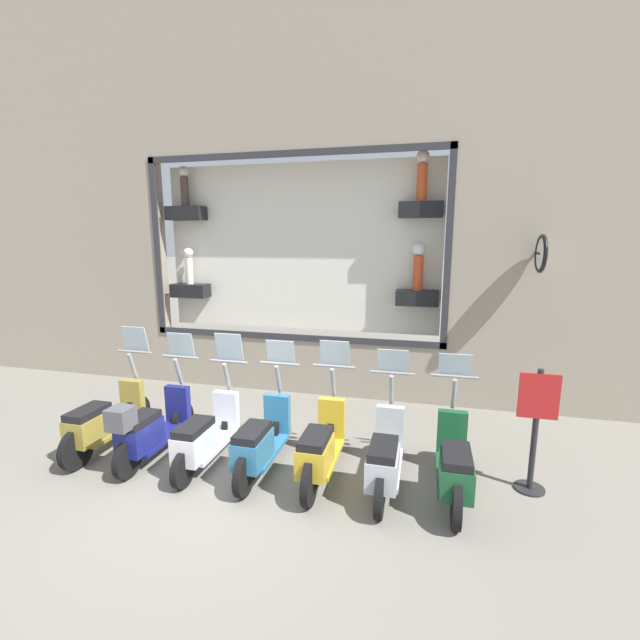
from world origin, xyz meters
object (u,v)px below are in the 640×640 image
scooter_yellow_2 (321,447)px  shop_sign_post (536,427)px  scooter_green_0 (454,464)px  scooter_silver_1 (385,457)px  scooter_white_4 (205,435)px  scooter_navy_5 (150,427)px  scooter_olive_6 (104,421)px  scooter_teal_3 (261,441)px

scooter_yellow_2 → shop_sign_post: size_ratio=1.17×
scooter_green_0 → scooter_silver_1: 0.81m
scooter_white_4 → scooter_navy_5: bearing=94.3°
scooter_green_0 → scooter_white_4: bearing=90.0°
scooter_silver_1 → scooter_olive_6: size_ratio=0.99×
scooter_navy_5 → scooter_olive_6: bearing=85.2°
scooter_silver_1 → scooter_yellow_2: scooter_yellow_2 is taller
scooter_white_4 → scooter_olive_6: bearing=89.7°
scooter_silver_1 → scooter_navy_5: bearing=91.0°
shop_sign_post → scooter_teal_3: bearing=96.8°
scooter_olive_6 → shop_sign_post: 5.81m
scooter_olive_6 → shop_sign_post: bearing=-86.1°
scooter_teal_3 → scooter_navy_5: bearing=92.2°
scooter_white_4 → shop_sign_post: scooter_white_4 is taller
scooter_silver_1 → scooter_white_4: bearing=90.0°
scooter_silver_1 → scooter_yellow_2: 0.81m
scooter_yellow_2 → scooter_white_4: scooter_white_4 is taller
scooter_silver_1 → scooter_teal_3: (0.00, 1.62, 0.01)m
scooter_navy_5 → scooter_olive_6: size_ratio=0.99×
scooter_green_0 → scooter_navy_5: (-0.06, 4.04, 0.04)m
scooter_navy_5 → scooter_olive_6: (0.07, 0.81, -0.02)m
scooter_navy_5 → scooter_yellow_2: bearing=-88.4°
scooter_white_4 → scooter_navy_5: (-0.06, 0.81, 0.05)m
scooter_teal_3 → shop_sign_post: scooter_teal_3 is taller
scooter_white_4 → scooter_yellow_2: bearing=-89.8°
scooter_green_0 → scooter_yellow_2: scooter_yellow_2 is taller
scooter_yellow_2 → scooter_olive_6: bearing=90.0°
scooter_silver_1 → scooter_olive_6: 4.04m
scooter_silver_1 → scooter_navy_5: scooter_navy_5 is taller
scooter_green_0 → scooter_yellow_2: 1.62m
shop_sign_post → scooter_yellow_2: bearing=98.9°
shop_sign_post → scooter_white_4: bearing=95.5°
scooter_teal_3 → scooter_olive_6: size_ratio=1.00×
scooter_olive_6 → shop_sign_post: (0.40, -5.79, 0.37)m
scooter_green_0 → scooter_white_4: (-0.00, 3.24, -0.01)m
scooter_silver_1 → shop_sign_post: scooter_silver_1 is taller
scooter_yellow_2 → scooter_white_4: (-0.01, 1.62, -0.03)m
scooter_olive_6 → scooter_yellow_2: bearing=-90.0°
scooter_green_0 → scooter_olive_6: bearing=89.9°
scooter_yellow_2 → scooter_navy_5: bearing=91.6°
scooter_teal_3 → scooter_yellow_2: bearing=-89.7°
scooter_green_0 → scooter_navy_5: 4.04m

